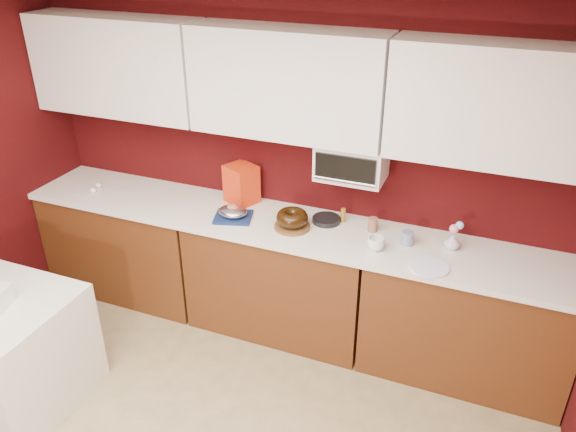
# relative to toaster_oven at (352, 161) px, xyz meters

# --- Properties ---
(ceiling) EXTENTS (4.00, 4.50, 0.02)m
(ceiling) POSITION_rel_toaster_oven_xyz_m (-0.45, -2.10, 1.12)
(ceiling) COLOR white
(ceiling) RESTS_ON wall_back
(wall_back) EXTENTS (4.00, 0.02, 2.50)m
(wall_back) POSITION_rel_toaster_oven_xyz_m (-0.45, 0.15, -0.12)
(wall_back) COLOR #380708
(wall_back) RESTS_ON floor
(base_cabinet_left) EXTENTS (1.31, 0.58, 0.86)m
(base_cabinet_left) POSITION_rel_toaster_oven_xyz_m (-1.78, -0.17, -0.95)
(base_cabinet_left) COLOR #542A10
(base_cabinet_left) RESTS_ON floor
(base_cabinet_center) EXTENTS (1.31, 0.58, 0.86)m
(base_cabinet_center) POSITION_rel_toaster_oven_xyz_m (-0.45, -0.17, -0.95)
(base_cabinet_center) COLOR #542A10
(base_cabinet_center) RESTS_ON floor
(base_cabinet_right) EXTENTS (1.31, 0.58, 0.86)m
(base_cabinet_right) POSITION_rel_toaster_oven_xyz_m (0.88, -0.17, -0.95)
(base_cabinet_right) COLOR #542A10
(base_cabinet_right) RESTS_ON floor
(countertop) EXTENTS (4.00, 0.62, 0.04)m
(countertop) POSITION_rel_toaster_oven_xyz_m (-0.45, -0.17, -0.49)
(countertop) COLOR white
(countertop) RESTS_ON base_cabinet_center
(upper_cabinet_left) EXTENTS (1.31, 0.33, 0.70)m
(upper_cabinet_left) POSITION_rel_toaster_oven_xyz_m (-1.78, -0.02, 0.48)
(upper_cabinet_left) COLOR white
(upper_cabinet_left) RESTS_ON wall_back
(upper_cabinet_center) EXTENTS (1.31, 0.33, 0.70)m
(upper_cabinet_center) POSITION_rel_toaster_oven_xyz_m (-0.45, -0.02, 0.48)
(upper_cabinet_center) COLOR white
(upper_cabinet_center) RESTS_ON wall_back
(upper_cabinet_right) EXTENTS (1.31, 0.33, 0.70)m
(upper_cabinet_right) POSITION_rel_toaster_oven_xyz_m (0.88, -0.02, 0.48)
(upper_cabinet_right) COLOR white
(upper_cabinet_right) RESTS_ON wall_back
(toaster_oven) EXTENTS (0.45, 0.30, 0.25)m
(toaster_oven) POSITION_rel_toaster_oven_xyz_m (0.00, 0.00, 0.00)
(toaster_oven) COLOR white
(toaster_oven) RESTS_ON upper_cabinet_center
(toaster_oven_door) EXTENTS (0.40, 0.02, 0.18)m
(toaster_oven_door) POSITION_rel_toaster_oven_xyz_m (0.00, -0.16, 0.00)
(toaster_oven_door) COLOR black
(toaster_oven_door) RESTS_ON toaster_oven
(toaster_oven_handle) EXTENTS (0.42, 0.02, 0.02)m
(toaster_oven_handle) POSITION_rel_toaster_oven_xyz_m (0.00, -0.18, -0.07)
(toaster_oven_handle) COLOR silver
(toaster_oven_handle) RESTS_ON toaster_oven
(cake_base) EXTENTS (0.28, 0.28, 0.02)m
(cake_base) POSITION_rel_toaster_oven_xyz_m (-0.34, -0.21, -0.46)
(cake_base) COLOR brown
(cake_base) RESTS_ON countertop
(bundt_cake) EXTENTS (0.24, 0.24, 0.09)m
(bundt_cake) POSITION_rel_toaster_oven_xyz_m (-0.34, -0.21, -0.40)
(bundt_cake) COLOR black
(bundt_cake) RESTS_ON cake_base
(navy_towel) EXTENTS (0.31, 0.29, 0.02)m
(navy_towel) POSITION_rel_toaster_oven_xyz_m (-0.79, -0.23, -0.46)
(navy_towel) COLOR navy
(navy_towel) RESTS_ON countertop
(foil_ham_nest) EXTENTS (0.24, 0.21, 0.08)m
(foil_ham_nest) POSITION_rel_toaster_oven_xyz_m (-0.79, -0.23, -0.42)
(foil_ham_nest) COLOR silver
(foil_ham_nest) RESTS_ON navy_towel
(roasted_ham) EXTENTS (0.11, 0.10, 0.06)m
(roasted_ham) POSITION_rel_toaster_oven_xyz_m (-0.79, -0.23, -0.40)
(roasted_ham) COLOR #C66B5A
(roasted_ham) RESTS_ON foil_ham_nest
(pandoro_box) EXTENTS (0.27, 0.27, 0.29)m
(pandoro_box) POSITION_rel_toaster_oven_xyz_m (-0.84, 0.03, -0.33)
(pandoro_box) COLOR red
(pandoro_box) RESTS_ON countertop
(dark_pan) EXTENTS (0.23, 0.23, 0.03)m
(dark_pan) POSITION_rel_toaster_oven_xyz_m (-0.15, -0.04, -0.46)
(dark_pan) COLOR black
(dark_pan) RESTS_ON countertop
(coffee_mug) EXTENTS (0.14, 0.14, 0.11)m
(coffee_mug) POSITION_rel_toaster_oven_xyz_m (0.26, -0.28, -0.42)
(coffee_mug) COLOR white
(coffee_mug) RESTS_ON countertop
(blue_jar) EXTENTS (0.09, 0.09, 0.09)m
(blue_jar) POSITION_rel_toaster_oven_xyz_m (0.44, -0.13, -0.43)
(blue_jar) COLOR navy
(blue_jar) RESTS_ON countertop
(flower_vase) EXTENTS (0.10, 0.10, 0.12)m
(flower_vase) POSITION_rel_toaster_oven_xyz_m (0.72, -0.08, -0.41)
(flower_vase) COLOR silver
(flower_vase) RESTS_ON countertop
(flower_pink) EXTENTS (0.06, 0.06, 0.06)m
(flower_pink) POSITION_rel_toaster_oven_xyz_m (0.72, -0.08, -0.33)
(flower_pink) COLOR pink
(flower_pink) RESTS_ON flower_vase
(flower_blue) EXTENTS (0.05, 0.05, 0.05)m
(flower_blue) POSITION_rel_toaster_oven_xyz_m (0.75, -0.06, -0.30)
(flower_blue) COLOR #95D2EE
(flower_blue) RESTS_ON flower_vase
(china_plate) EXTENTS (0.27, 0.27, 0.01)m
(china_plate) POSITION_rel_toaster_oven_xyz_m (0.62, -0.37, -0.47)
(china_plate) COLOR white
(china_plate) RESTS_ON countertop
(amber_bottle) EXTENTS (0.04, 0.04, 0.10)m
(amber_bottle) POSITION_rel_toaster_oven_xyz_m (-0.04, 0.01, -0.42)
(amber_bottle) COLOR #8C6119
(amber_bottle) RESTS_ON countertop
(paper_cup) EXTENTS (0.08, 0.08, 0.10)m
(paper_cup) POSITION_rel_toaster_oven_xyz_m (0.18, -0.04, -0.43)
(paper_cup) COLOR brown
(paper_cup) RESTS_ON countertop
(egg_left) EXTENTS (0.06, 0.05, 0.04)m
(egg_left) POSITION_rel_toaster_oven_xyz_m (-1.99, -0.26, -0.45)
(egg_left) COLOR white
(egg_left) RESTS_ON countertop
(egg_right) EXTENTS (0.06, 0.05, 0.04)m
(egg_right) POSITION_rel_toaster_oven_xyz_m (-2.02, -0.17, -0.45)
(egg_right) COLOR silver
(egg_right) RESTS_ON countertop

